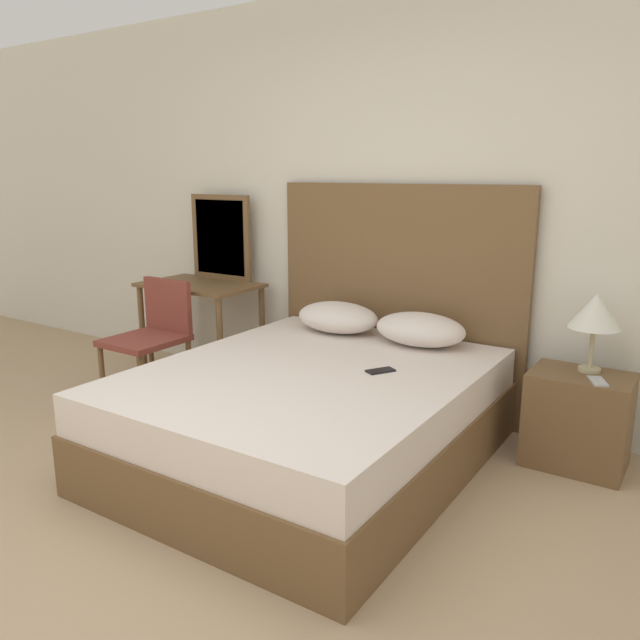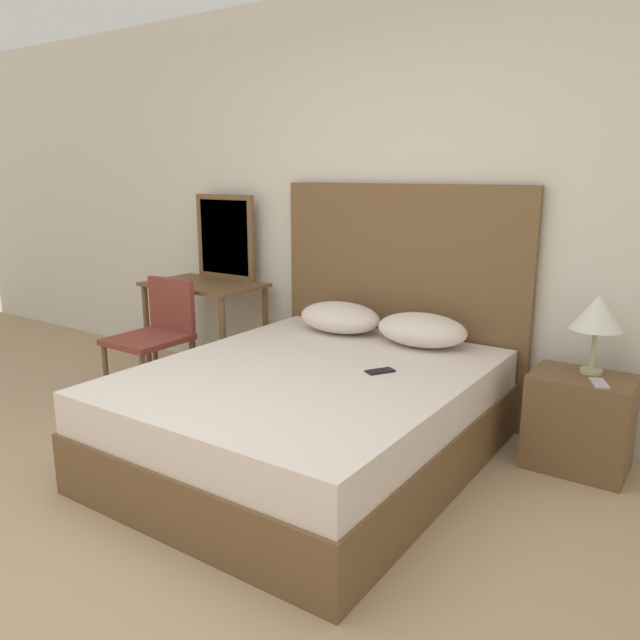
% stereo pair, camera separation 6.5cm
% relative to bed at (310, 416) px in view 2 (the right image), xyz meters
% --- Properties ---
extents(ground_plane, '(16.00, 16.00, 0.00)m').
position_rel_bed_xyz_m(ground_plane, '(-0.02, -1.31, -0.26)').
color(ground_plane, tan).
extents(wall_back, '(10.00, 0.06, 2.70)m').
position_rel_bed_xyz_m(wall_back, '(-0.02, 1.10, 1.09)').
color(wall_back, silver).
rests_on(wall_back, ground_plane).
extents(bed, '(1.65, 2.00, 0.53)m').
position_rel_bed_xyz_m(bed, '(0.00, 0.00, 0.00)').
color(bed, brown).
rests_on(bed, ground_plane).
extents(headboard, '(1.73, 0.05, 1.48)m').
position_rel_bed_xyz_m(headboard, '(0.00, 1.03, 0.48)').
color(headboard, brown).
rests_on(headboard, ground_plane).
extents(pillow_left, '(0.56, 0.38, 0.20)m').
position_rel_bed_xyz_m(pillow_left, '(-0.29, 0.76, 0.36)').
color(pillow_left, silver).
rests_on(pillow_left, bed).
extents(pillow_right, '(0.56, 0.38, 0.20)m').
position_rel_bed_xyz_m(pillow_right, '(0.29, 0.76, 0.36)').
color(pillow_right, silver).
rests_on(pillow_right, bed).
extents(phone_on_bed, '(0.14, 0.16, 0.01)m').
position_rel_bed_xyz_m(phone_on_bed, '(0.33, 0.17, 0.27)').
color(phone_on_bed, black).
rests_on(phone_on_bed, bed).
extents(nightstand, '(0.51, 0.37, 0.52)m').
position_rel_bed_xyz_m(nightstand, '(1.23, 0.75, -0.00)').
color(nightstand, brown).
rests_on(nightstand, ground_plane).
extents(table_lamp, '(0.27, 0.27, 0.42)m').
position_rel_bed_xyz_m(table_lamp, '(1.25, 0.82, 0.58)').
color(table_lamp, tan).
rests_on(table_lamp, nightstand).
extents(phone_on_nightstand, '(0.12, 0.17, 0.01)m').
position_rel_bed_xyz_m(phone_on_nightstand, '(1.32, 0.65, 0.26)').
color(phone_on_nightstand, '#B7B7BC').
rests_on(phone_on_nightstand, nightstand).
extents(vanity_desk, '(0.87, 0.55, 0.74)m').
position_rel_bed_xyz_m(vanity_desk, '(-1.47, 0.71, 0.35)').
color(vanity_desk, brown).
rests_on(vanity_desk, ground_plane).
extents(vanity_mirror, '(0.56, 0.03, 0.64)m').
position_rel_bed_xyz_m(vanity_mirror, '(-1.47, 0.96, 0.80)').
color(vanity_mirror, brown).
rests_on(vanity_mirror, vanity_desk).
extents(chair, '(0.44, 0.49, 0.83)m').
position_rel_bed_xyz_m(chair, '(-1.45, 0.22, 0.22)').
color(chair, brown).
rests_on(chair, ground_plane).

